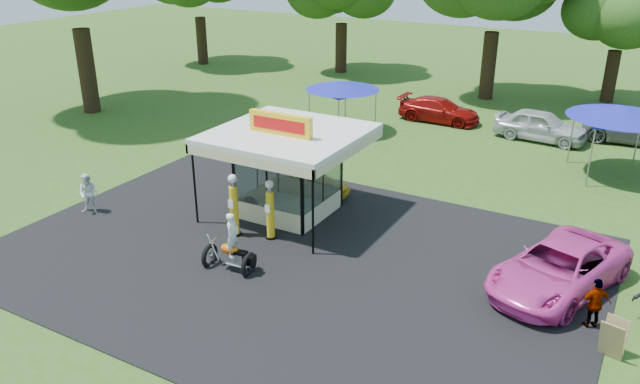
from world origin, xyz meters
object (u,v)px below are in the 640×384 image
Objects in this scene: a_frame_sign at (613,339)px; motorcycle at (232,248)px; kiosk_car at (317,183)px; bg_car_d at (638,129)px; bg_car_b at (439,110)px; tent_west at (342,86)px; gas_pump_left at (234,207)px; spectator_west at (89,194)px; tent_east at (622,112)px; pink_sedan at (559,268)px; bg_car_c at (541,125)px; gas_pump_right at (270,211)px; gas_station_kiosk at (289,171)px; spectator_east_b at (595,304)px.

motorcycle is at bearing -160.81° from a_frame_sign.
bg_car_d is at bearing -37.92° from kiosk_car.
bg_car_b is 1.18× the size of tent_west.
gas_pump_left is 6.31m from spectator_west.
pink_sedan is at bearing -91.60° from tent_east.
bg_car_c is 1.18× the size of tent_west.
tent_west is at bearing 106.72° from gas_pump_right.
kiosk_car is at bearing 17.43° from spectator_west.
bg_car_c is at bearing 20.32° from tent_west.
motorcycle is at bearing -179.14° from bg_car_b.
gas_station_kiosk is 7.92m from spectator_west.
gas_station_kiosk is 0.99× the size of pink_sedan.
motorcycle is 10.30m from pink_sedan.
spectator_west is at bearing 159.05° from bg_car_b.
kiosk_car is at bearing 97.86° from gas_pump_right.
gas_pump_left is 0.44× the size of pink_sedan.
kiosk_car is 0.59× the size of bg_car_c.
spectator_east_b is 0.38× the size of tent_west.
gas_station_kiosk is at bearing -72.99° from tent_west.
spectator_west is 20.55m from bg_car_b.
spectator_east_b is (-0.61, 1.14, 0.23)m from a_frame_sign.
gas_station_kiosk is 2.56m from kiosk_car.
spectator_west is 15.17m from tent_west.
gas_pump_right is (1.27, 0.44, -0.06)m from gas_pump_left.
pink_sedan is 17.90m from tent_west.
tent_east is at bearing 52.92° from motorcycle.
tent_east is at bearing 52.53° from gas_pump_right.
bg_car_c is at bearing 70.10° from gas_pump_right.
tent_east is (11.25, 13.45, 1.80)m from gas_pump_left.
gas_pump_right is at bearing -35.52° from spectator_east_b.
spectator_west is (-6.85, -3.87, -0.96)m from gas_station_kiosk.
bg_car_b reaches higher than kiosk_car.
a_frame_sign is at bearing -3.81° from gas_pump_left.
gas_pump_right is 9.77m from pink_sedan.
gas_pump_left reaches higher than pink_sedan.
bg_car_c is at bearing 121.96° from pink_sedan.
pink_sedan is at bearing 136.89° from a_frame_sign.
motorcycle reaches higher than bg_car_d.
bg_car_c is (6.04, 16.70, -0.28)m from gas_pump_right.
spectator_east_b is at bearing -11.74° from gas_station_kiosk.
kiosk_car is (-0.00, 2.21, -1.30)m from gas_station_kiosk.
gas_pump_left is 17.96m from bg_car_b.
gas_station_kiosk is at bearing 160.01° from bg_car_c.
bg_car_d is at bearing 55.96° from gas_station_kiosk.
tent_west is (-15.43, 14.31, 2.00)m from a_frame_sign.
gas_pump_left is at bearing 172.31° from kiosk_car.
gas_station_kiosk reaches higher than bg_car_d.
bg_car_b is 6.31m from tent_west.
bg_car_b is (-11.35, 18.74, 0.14)m from a_frame_sign.
gas_pump_right is 0.42× the size of bg_car_d.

